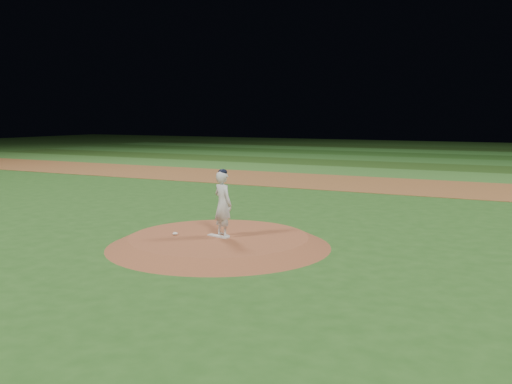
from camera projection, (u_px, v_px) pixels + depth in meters
name	position (u px, v px, depth m)	size (l,w,h in m)	color
ground	(219.00, 246.00, 14.05)	(120.00, 120.00, 0.00)	#25541B
infield_dirt_band	(374.00, 184.00, 26.39)	(70.00, 6.00, 0.02)	brown
outfield_stripe_0	(401.00, 174.00, 31.24)	(70.00, 5.00, 0.02)	#346C27
outfield_stripe_1	(420.00, 166.00, 35.65)	(70.00, 5.00, 0.02)	#234616
outfield_stripe_2	(434.00, 161.00, 40.06)	(70.00, 5.00, 0.02)	#2B6324
outfield_stripe_3	(446.00, 156.00, 44.47)	(70.00, 5.00, 0.02)	#214F19
outfield_stripe_4	(455.00, 152.00, 48.88)	(70.00, 5.00, 0.02)	#32762A
outfield_stripe_5	(463.00, 149.00, 53.29)	(70.00, 5.00, 0.02)	#204416
pitchers_mound	(219.00, 241.00, 14.03)	(5.50, 5.50, 0.25)	brown
pitching_rubber	(218.00, 236.00, 13.91)	(0.61, 0.15, 0.03)	silver
rosin_bag	(175.00, 234.00, 14.12)	(0.13, 0.13, 0.07)	white
pitcher_on_mound	(223.00, 203.00, 13.87)	(0.69, 0.59, 1.66)	silver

